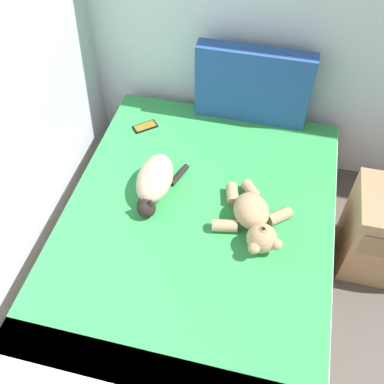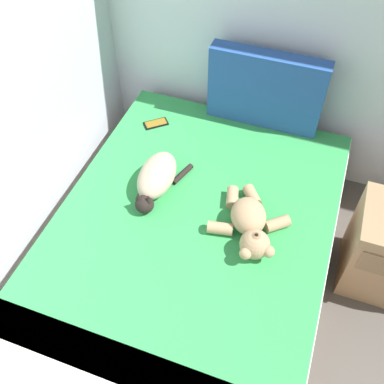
% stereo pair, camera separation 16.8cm
% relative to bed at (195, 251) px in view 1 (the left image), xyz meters
% --- Properties ---
extents(bed, '(1.45, 1.99, 0.46)m').
position_rel_bed_xyz_m(bed, '(0.00, 0.00, 0.00)').
color(bed, '#9E7A56').
rests_on(bed, ground_plane).
extents(patterned_cushion, '(0.69, 0.11, 0.48)m').
position_rel_bed_xyz_m(patterned_cushion, '(0.14, 0.92, 0.47)').
color(patterned_cushion, '#264C99').
rests_on(patterned_cushion, bed).
extents(cat, '(0.25, 0.43, 0.15)m').
position_rel_bed_xyz_m(cat, '(-0.27, 0.19, 0.30)').
color(cat, tan).
rests_on(cat, bed).
extents(teddy_bear, '(0.40, 0.49, 0.16)m').
position_rel_bed_xyz_m(teddy_bear, '(0.29, 0.06, 0.30)').
color(teddy_bear, tan).
rests_on(teddy_bear, bed).
extents(cell_phone, '(0.16, 0.15, 0.01)m').
position_rel_bed_xyz_m(cell_phone, '(-0.47, 0.67, 0.24)').
color(cell_phone, black).
rests_on(cell_phone, bed).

